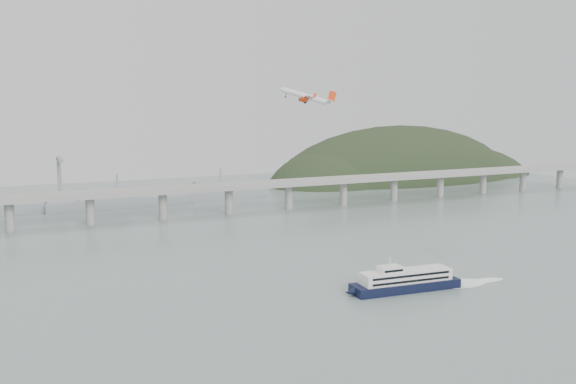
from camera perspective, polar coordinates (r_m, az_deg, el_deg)
ground at (r=275.42m, az=5.01°, el=-8.87°), size 900.00×900.00×0.00m
bridge at (r=451.35m, az=-8.11°, el=-0.03°), size 800.00×22.00×23.90m
headland at (r=705.68m, az=11.25°, el=-0.29°), size 365.00×155.00×156.00m
ferry at (r=274.13m, az=10.93°, el=-8.16°), size 81.93×19.04×15.45m
airliner at (r=335.20m, az=1.76°, el=8.90°), size 31.78×29.51×11.29m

